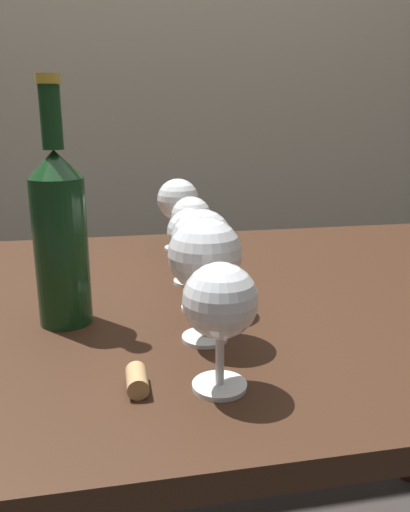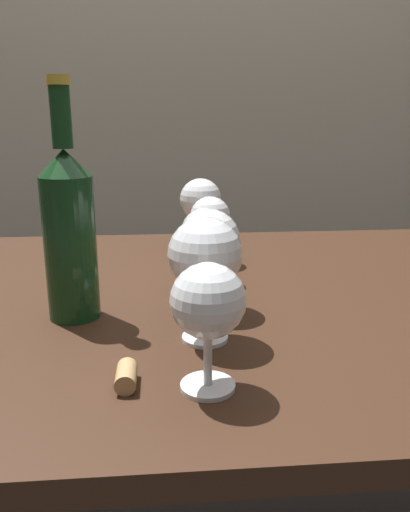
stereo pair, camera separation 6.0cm
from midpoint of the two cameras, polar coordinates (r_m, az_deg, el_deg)
back_wall at (r=1.91m, az=-1.49°, el=24.80°), size 5.00×0.08×2.60m
dining_table at (r=0.83m, az=3.77°, el=-9.78°), size 1.43×0.82×0.73m
wine_glass_cabernet at (r=0.50m, az=3.82°, el=-5.44°), size 0.08×0.08×0.13m
wine_glass_chardonnay at (r=0.60m, az=2.86°, el=-0.10°), size 0.09×0.09×0.15m
wine_glass_white at (r=0.70m, az=2.93°, el=1.52°), size 0.09×0.09×0.15m
wine_glass_pinot at (r=0.82m, az=2.05°, el=2.47°), size 0.08×0.08×0.13m
wine_glass_port at (r=0.93m, az=2.18°, el=4.18°), size 0.07×0.07×0.13m
wine_glass_amber at (r=1.03m, az=1.17°, el=6.27°), size 0.08×0.08×0.15m
wine_bottle at (r=0.69m, az=-12.65°, el=2.86°), size 0.07×0.07×0.32m
cork at (r=0.54m, az=-5.62°, el=-13.41°), size 0.02×0.04×0.02m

